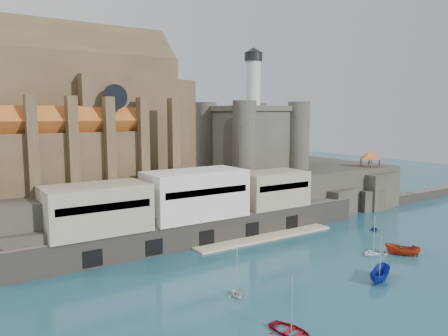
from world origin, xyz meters
name	(u,v)px	position (x,y,z in m)	size (l,w,h in m)	color
ground	(331,268)	(0.00, 0.00, 0.00)	(300.00, 300.00, 0.00)	#1A4756
promontory	(198,196)	(-0.19, 39.37, 4.92)	(100.00, 36.00, 10.00)	#2B2720
quay	(195,209)	(-10.19, 23.07, 6.07)	(70.00, 12.00, 13.05)	#61574D
church	(84,119)	(-24.13, 41.85, 22.13)	(47.00, 25.93, 30.51)	#4E3A24
castle_keep	(251,134)	(16.08, 41.08, 18.31)	(21.20, 21.20, 29.30)	#413C33
rock_outcrop	(370,190)	(42.00, 25.84, 4.02)	(14.50, 10.50, 8.70)	#2B2720
pavilion	(370,156)	(42.00, 26.00, 12.73)	(6.40, 6.40, 5.40)	#4E3A24
breakwater	(430,197)	(66.00, 24.00, 0.00)	(40.00, 3.00, 2.40)	#61574D
boat_0	(291,333)	(-18.53, -11.53, 0.00)	(3.75, 1.09, 5.25)	#8E030D
boat_2	(379,281)	(1.72, -7.35, 0.00)	(2.15, 2.21, 5.73)	navy
boat_4	(237,296)	(-17.79, -0.55, 0.00)	(2.46, 1.50, 2.85)	silver
boat_5	(402,255)	(14.29, -2.37, 0.00)	(2.08, 2.14, 5.54)	#A52D11
boat_6	(373,254)	(10.76, 0.58, 0.00)	(3.58, 1.04, 5.01)	white
boat_7	(374,230)	(23.37, 10.06, 0.00)	(2.33, 1.42, 2.69)	navy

